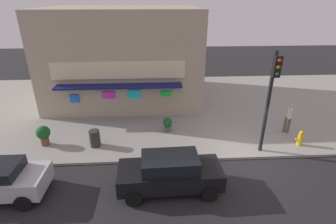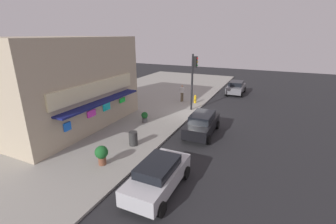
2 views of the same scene
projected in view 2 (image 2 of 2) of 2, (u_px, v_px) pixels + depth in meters
ground_plane at (194, 114)px, 21.02m from camera, size 63.06×63.06×0.00m
sidewalk at (129, 105)px, 23.76m from camera, size 42.04×13.97×0.13m
corner_building at (56, 82)px, 17.77m from camera, size 10.73×8.68×6.61m
traffic_light at (193, 75)px, 20.90m from camera, size 0.32×0.58×5.14m
fire_hydrant at (195, 99)px, 23.98m from camera, size 0.50×0.26×0.84m
trash_can at (133, 138)px, 14.82m from camera, size 0.55×0.55×0.90m
pedestrian at (182, 92)px, 24.35m from camera, size 0.39×0.57×1.77m
potted_plant_by_doorway at (145, 117)px, 18.77m from camera, size 0.54×0.54×0.84m
potted_plant_by_window at (102, 154)px, 12.54m from camera, size 0.72×0.72×1.10m
parked_car_grey at (236, 87)px, 27.99m from camera, size 3.98×2.01×1.54m
parked_car_black at (202, 124)px, 16.62m from camera, size 4.27×2.00×1.60m
parked_car_silver at (158, 175)px, 10.60m from camera, size 4.06×1.92×1.48m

